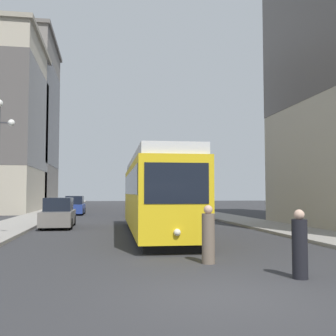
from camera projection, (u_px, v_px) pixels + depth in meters
name	position (u px, v px, depth m)	size (l,w,h in m)	color
ground_plane	(218.00, 296.00, 8.30)	(200.00, 200.00, 0.00)	#303033
sidewalk_left	(53.00, 211.00, 46.45)	(3.16, 120.00, 0.15)	gray
sidewalk_right	(188.00, 210.00, 48.97)	(3.16, 120.00, 0.15)	gray
streetcar	(155.00, 193.00, 20.80)	(3.00, 14.72, 3.89)	black
transit_bus	(163.00, 195.00, 37.08)	(2.70, 12.71, 3.45)	black
parked_car_left_near	(75.00, 206.00, 39.48)	(1.96, 4.51, 1.82)	black
parked_car_left_mid	(59.00, 214.00, 24.85)	(1.91, 4.94, 1.82)	black
pedestrian_crossing_near	(300.00, 246.00, 10.01)	(0.38, 0.38, 1.70)	black
pedestrian_crossing_far	(208.00, 236.00, 12.14)	(0.39, 0.39, 1.75)	#6B5B4C
building_left_corner	(14.00, 120.00, 57.99)	(11.55, 16.22, 24.34)	slate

